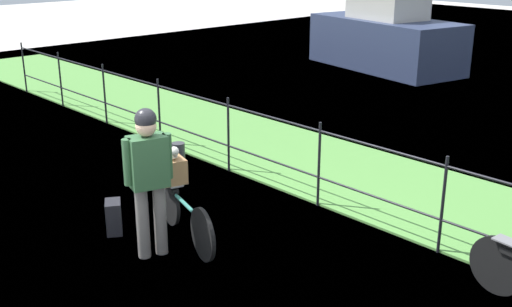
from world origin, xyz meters
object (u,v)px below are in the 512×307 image
(bicycle_main, at_px, (185,215))
(wooden_crate, at_px, (172,170))
(moored_boat_mid, at_px, (386,36))
(backpack_on_paving, at_px, (114,217))
(cyclist_person, at_px, (149,170))
(terrier_dog, at_px, (172,153))
(mooring_bollard, at_px, (179,156))

(bicycle_main, xyz_separation_m, wooden_crate, (-0.36, 0.10, 0.43))
(moored_boat_mid, bearing_deg, wooden_crate, -66.99)
(backpack_on_paving, bearing_deg, cyclist_person, 32.45)
(bicycle_main, distance_m, wooden_crate, 0.57)
(bicycle_main, bearing_deg, wooden_crate, 164.53)
(wooden_crate, distance_m, terrier_dog, 0.22)
(wooden_crate, height_order, cyclist_person, cyclist_person)
(terrier_dog, height_order, moored_boat_mid, moored_boat_mid)
(terrier_dog, xyz_separation_m, mooring_bollard, (-1.67, 1.29, -0.76))
(wooden_crate, distance_m, cyclist_person, 0.75)
(mooring_bollard, bearing_deg, cyclist_person, -42.23)
(mooring_bollard, distance_m, moored_boat_mid, 9.36)
(moored_boat_mid, bearing_deg, backpack_on_paving, -69.89)
(wooden_crate, distance_m, moored_boat_mid, 11.11)
(wooden_crate, xyz_separation_m, cyclist_person, (0.41, -0.58, 0.25))
(bicycle_main, xyz_separation_m, backpack_on_paving, (-0.74, -0.50, -0.12))
(mooring_bollard, bearing_deg, moored_boat_mid, 106.77)
(terrier_dog, bearing_deg, mooring_bollard, 142.29)
(backpack_on_paving, height_order, moored_boat_mid, moored_boat_mid)
(bicycle_main, xyz_separation_m, moored_boat_mid, (-4.70, 10.33, 0.56))
(bicycle_main, bearing_deg, mooring_bollard, 145.41)
(bicycle_main, relative_size, backpack_on_paving, 3.97)
(wooden_crate, height_order, mooring_bollard, wooden_crate)
(terrier_dog, bearing_deg, wooden_crate, 164.53)
(wooden_crate, relative_size, moored_boat_mid, 0.07)
(cyclist_person, bearing_deg, terrier_dog, 123.78)
(cyclist_person, bearing_deg, backpack_on_paving, -178.50)
(terrier_dog, xyz_separation_m, backpack_on_paving, (-0.40, -0.59, -0.77))
(terrier_dog, bearing_deg, cyclist_person, -56.22)
(wooden_crate, bearing_deg, backpack_on_paving, -122.16)
(wooden_crate, relative_size, cyclist_person, 0.20)
(cyclist_person, xyz_separation_m, backpack_on_paving, (-0.78, -0.02, -0.80))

